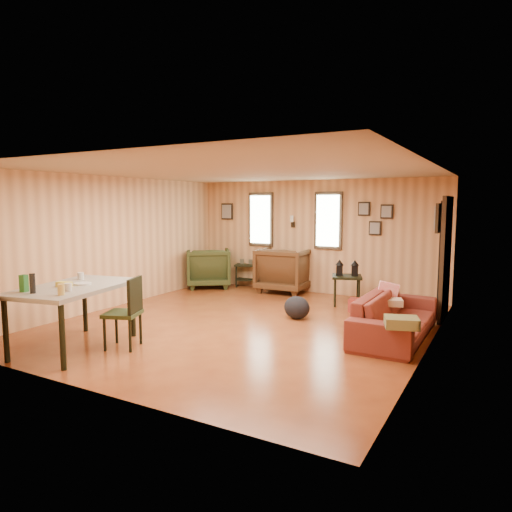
{
  "coord_description": "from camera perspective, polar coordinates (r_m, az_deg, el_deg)",
  "views": [
    {
      "loc": [
        3.6,
        -6.09,
        1.91
      ],
      "look_at": [
        0.0,
        0.4,
        1.05
      ],
      "focal_mm": 32.0,
      "sensor_mm": 36.0,
      "label": 1
    }
  ],
  "objects": [
    {
      "name": "backpack",
      "position": [
        7.63,
        5.12,
        -6.44
      ],
      "size": [
        0.52,
        0.44,
        0.38
      ],
      "rotation": [
        0.0,
        0.0,
        -0.29
      ],
      "color": "black",
      "rests_on": "ground"
    },
    {
      "name": "end_table",
      "position": [
        10.54,
        -1.18,
        -1.88
      ],
      "size": [
        0.62,
        0.59,
        0.63
      ],
      "rotation": [
        0.0,
        0.0,
        0.34
      ],
      "color": "black",
      "rests_on": "ground"
    },
    {
      "name": "dining_table",
      "position": [
        6.43,
        -21.92,
        -4.13
      ],
      "size": [
        1.28,
        1.8,
        1.08
      ],
      "rotation": [
        0.0,
        0.0,
        0.19
      ],
      "color": "gray",
      "rests_on": "ground"
    },
    {
      "name": "dining_chair",
      "position": [
        6.27,
        -15.77,
        -6.35
      ],
      "size": [
        0.55,
        0.55,
        0.95
      ],
      "rotation": [
        0.0,
        0.0,
        0.36
      ],
      "color": "#2E3819",
      "rests_on": "ground"
    },
    {
      "name": "sofa",
      "position": [
        6.84,
        17.09,
        -6.3
      ],
      "size": [
        0.64,
        2.13,
        0.83
      ],
      "primitive_type": "imported",
      "rotation": [
        0.0,
        0.0,
        1.56
      ],
      "color": "maroon",
      "rests_on": "ground"
    },
    {
      "name": "room",
      "position": [
        7.27,
        0.69,
        1.04
      ],
      "size": [
        5.54,
        6.04,
        2.44
      ],
      "color": "brown",
      "rests_on": "ground"
    },
    {
      "name": "sofa_pillows",
      "position": [
        6.46,
        16.94,
        -6.28
      ],
      "size": [
        0.9,
        1.69,
        0.35
      ],
      "rotation": [
        0.0,
        0.0,
        0.33
      ],
      "color": "brown",
      "rests_on": "sofa"
    },
    {
      "name": "side_table",
      "position": [
        8.73,
        11.3,
        -2.24
      ],
      "size": [
        0.69,
        0.69,
        0.86
      ],
      "rotation": [
        0.0,
        0.0,
        0.34
      ],
      "color": "black",
      "rests_on": "ground"
    },
    {
      "name": "recliner_brown",
      "position": [
        9.86,
        3.59,
        -1.46
      ],
      "size": [
        1.08,
        1.02,
        1.06
      ],
      "primitive_type": "imported",
      "rotation": [
        0.0,
        0.0,
        3.2
      ],
      "color": "#452A14",
      "rests_on": "ground"
    },
    {
      "name": "cooler",
      "position": [
        8.32,
        12.69,
        -6.02
      ],
      "size": [
        0.33,
        0.24,
        0.23
      ],
      "rotation": [
        0.0,
        0.0,
        0.05
      ],
      "color": "maroon",
      "rests_on": "ground"
    },
    {
      "name": "recliner_green",
      "position": [
        10.48,
        -5.97,
        -1.23
      ],
      "size": [
        1.29,
        1.28,
        0.98
      ],
      "primitive_type": "imported",
      "rotation": [
        0.0,
        0.0,
        -2.51
      ],
      "color": "#2E3819",
      "rests_on": "ground"
    }
  ]
}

